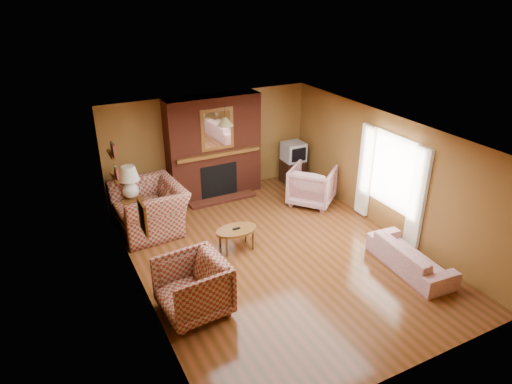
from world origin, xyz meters
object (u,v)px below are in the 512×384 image
fireplace (214,148)px  coffee_table (236,232)px  plaid_loveseat (149,208)px  tv_stand (293,171)px  floral_sofa (411,256)px  crt_tv (294,152)px  table_lamp (129,181)px  plaid_armchair (193,287)px  side_table (133,211)px  floral_armchair (312,185)px

fireplace → coffee_table: bearing=-103.3°
plaid_loveseat → tv_stand: 3.98m
tv_stand → floral_sofa: bearing=-92.5°
floral_sofa → coffee_table: size_ratio=2.11×
floral_sofa → crt_tv: bearing=2.0°
floral_sofa → table_lamp: size_ratio=2.45×
plaid_armchair → tv_stand: plaid_armchair is taller
coffee_table → side_table: 2.44m
table_lamp → crt_tv: (4.15, 0.34, -0.18)m
fireplace → coffee_table: fireplace is taller
fireplace → table_lamp: (-2.10, -0.53, -0.19)m
side_table → table_lamp: bearing=0.0°
floral_sofa → side_table: bearing=49.5°
crt_tv → side_table: bearing=-175.3°
coffee_table → fireplace: bearing=76.7°
plaid_loveseat → floral_armchair: bearing=78.2°
side_table → table_lamp: size_ratio=0.85×
plaid_armchair → side_table: plaid_armchair is taller
plaid_loveseat → side_table: plaid_loveseat is taller
fireplace → coffee_table: 2.64m
table_lamp → floral_armchair: bearing=-13.1°
floral_armchair → side_table: floral_armchair is taller
plaid_loveseat → floral_armchair: plaid_loveseat is taller
fireplace → plaid_loveseat: (-1.85, -0.95, -0.70)m
plaid_loveseat → side_table: (-0.25, 0.41, -0.18)m
floral_armchair → table_lamp: size_ratio=1.38×
plaid_loveseat → side_table: 0.52m
crt_tv → tv_stand: bearing=90.0°
floral_armchair → crt_tv: size_ratio=1.88×
coffee_table → tv_stand: bearing=40.7°
side_table → fireplace: bearing=14.3°
floral_armchair → coffee_table: size_ratio=1.19×
plaid_loveseat → table_lamp: size_ratio=2.12×
floral_sofa → fireplace: bearing=27.1°
tv_stand → plaid_loveseat: bearing=-169.4°
plaid_loveseat → coffee_table: 1.97m
crt_tv → plaid_loveseat: bearing=-169.0°
coffee_table → crt_tv: size_ratio=1.58×
floral_armchair → plaid_loveseat: bearing=42.4°
side_table → crt_tv: bearing=4.7°
crt_tv → plaid_armchair: bearing=-137.8°
crt_tv → floral_armchair: bearing=-101.2°
table_lamp → crt_tv: size_ratio=1.36×
plaid_armchair → floral_armchair: 4.44m
side_table → crt_tv: size_ratio=1.16×
fireplace → plaid_loveseat: 2.19m
floral_sofa → coffee_table: floral_sofa is taller
side_table → plaid_loveseat: bearing=-58.8°
table_lamp → crt_tv: 4.17m
plaid_loveseat → floral_armchair: 3.68m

